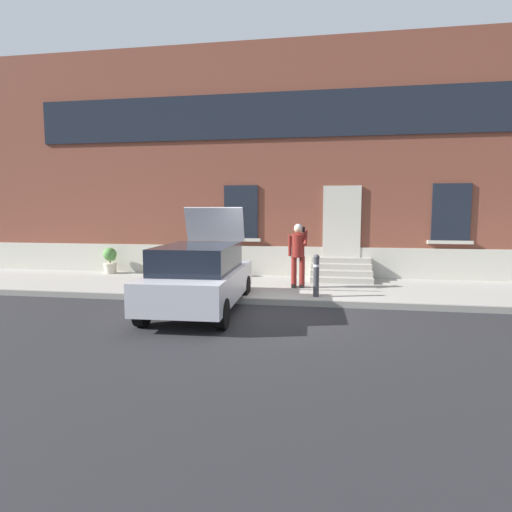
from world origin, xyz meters
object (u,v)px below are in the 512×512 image
Objects in this scene: hatchback_car_silver at (200,276)px; planter_cream at (110,260)px; planter_charcoal at (216,263)px; person_on_phone at (298,251)px; bollard_near_person at (316,274)px; planter_terracotta at (162,261)px.

hatchback_car_silver is 4.79× the size of planter_cream.
planter_cream is 3.70m from planter_charcoal.
person_on_phone is at bearing -29.56° from planter_charcoal.
planter_cream is at bearing 157.84° from bollard_near_person.
hatchback_car_silver is 3.95× the size of bollard_near_person.
bollard_near_person is 1.32m from person_on_phone.
bollard_near_person is at bearing 27.61° from hatchback_car_silver.
person_on_phone is (-0.53, 1.13, 0.44)m from bollard_near_person.
planter_terracotta is (-4.54, 1.61, -0.54)m from person_on_phone.
planter_terracotta is 1.00× the size of planter_charcoal.
hatchback_car_silver is 4.79× the size of planter_terracotta.
bollard_near_person is 1.22× the size of planter_cream.
hatchback_car_silver is at bearing -58.11° from planter_terracotta.
hatchback_car_silver is at bearing -127.74° from person_on_phone.
hatchback_car_silver is 2.36× the size of person_on_phone.
planter_cream and planter_terracotta have the same top height.
bollard_near_person is 5.76m from planter_terracotta.
bollard_near_person reaches higher than planter_charcoal.
bollard_near_person is (2.54, 1.33, -0.09)m from hatchback_car_silver.
planter_charcoal is (-3.22, 2.65, -0.11)m from bollard_near_person.
planter_charcoal is (-2.69, 1.53, -0.54)m from person_on_phone.
planter_terracotta is (-2.53, 4.07, -0.19)m from hatchback_car_silver.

